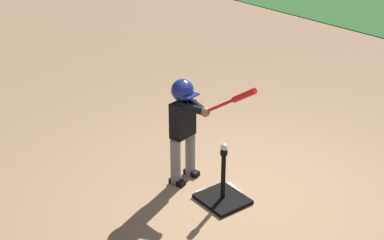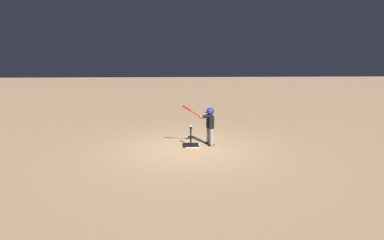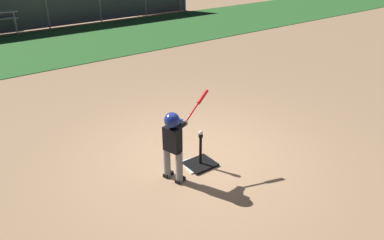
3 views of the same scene
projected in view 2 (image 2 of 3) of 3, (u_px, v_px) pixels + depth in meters
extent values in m
plane|color=tan|center=(187.00, 148.00, 9.20)|extent=(90.00, 90.00, 0.00)
cube|color=white|center=(192.00, 146.00, 9.43)|extent=(0.51, 0.51, 0.02)
cube|color=black|center=(191.00, 145.00, 9.47)|extent=(0.50, 0.45, 0.04)
cylinder|color=black|center=(191.00, 137.00, 9.41)|extent=(0.05, 0.05, 0.52)
cylinder|color=black|center=(191.00, 128.00, 9.36)|extent=(0.08, 0.08, 0.05)
cylinder|color=gray|center=(212.00, 137.00, 9.41)|extent=(0.14, 0.14, 0.55)
cube|color=black|center=(211.00, 145.00, 9.45)|extent=(0.20, 0.13, 0.06)
cylinder|color=gray|center=(208.00, 136.00, 9.65)|extent=(0.14, 0.14, 0.55)
cube|color=black|center=(208.00, 143.00, 9.69)|extent=(0.20, 0.13, 0.06)
cube|color=black|center=(210.00, 122.00, 9.44)|extent=(0.22, 0.32, 0.41)
sphere|color=#936B4C|center=(210.00, 112.00, 9.38)|extent=(0.21, 0.21, 0.21)
sphere|color=navy|center=(210.00, 111.00, 9.38)|extent=(0.24, 0.24, 0.24)
cube|color=navy|center=(207.00, 113.00, 9.35)|extent=(0.17, 0.21, 0.01)
cylinder|color=black|center=(206.00, 117.00, 9.31)|extent=(0.33, 0.09, 0.12)
cylinder|color=black|center=(205.00, 116.00, 9.40)|extent=(0.32, 0.24, 0.12)
sphere|color=#936B4C|center=(201.00, 117.00, 9.31)|extent=(0.10, 0.10, 0.10)
cylinder|color=red|center=(193.00, 112.00, 9.19)|extent=(0.58, 0.18, 0.40)
cylinder|color=red|center=(187.00, 108.00, 9.10)|extent=(0.28, 0.13, 0.21)
cylinder|color=black|center=(202.00, 118.00, 9.32)|extent=(0.05, 0.06, 0.05)
sphere|color=white|center=(191.00, 126.00, 9.35)|extent=(0.07, 0.07, 0.07)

